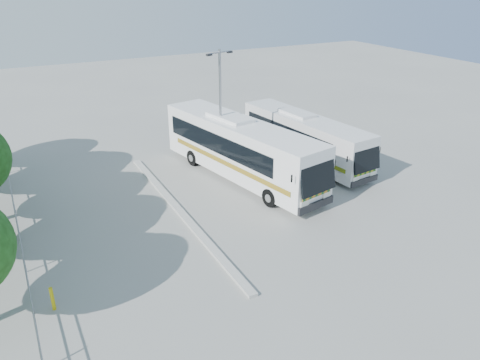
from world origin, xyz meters
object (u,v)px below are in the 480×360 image
coach_main (241,148)px  coach_adjacent (305,137)px  lamppost (220,108)px  bollard (52,299)px

coach_main → coach_adjacent: coach_main is taller
lamppost → bollard: (-11.29, -8.92, -3.71)m
bollard → lamppost: bearing=38.3°
coach_adjacent → bollard: size_ratio=11.18×
coach_adjacent → bollard: bearing=-160.6°
coach_adjacent → bollard: coach_adjacent is taller
coach_main → lamppost: lamppost is taller
coach_main → coach_adjacent: (5.05, 0.52, -0.28)m
coach_adjacent → bollard: 18.92m
coach_main → bollard: (-11.99, -7.63, -1.43)m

